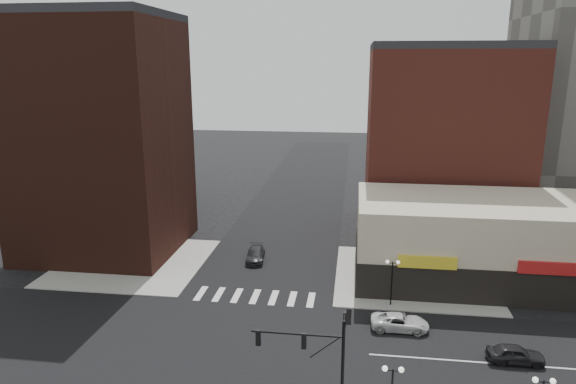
# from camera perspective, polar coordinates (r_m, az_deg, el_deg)

# --- Properties ---
(ground) EXTENTS (240.00, 240.00, 0.00)m
(ground) POSITION_cam_1_polar(r_m,az_deg,el_deg) (40.61, -5.86, -16.54)
(ground) COLOR black
(ground) RESTS_ON ground
(road_ew) EXTENTS (200.00, 14.00, 0.02)m
(road_ew) POSITION_cam_1_polar(r_m,az_deg,el_deg) (40.60, -5.86, -16.53)
(road_ew) COLOR black
(road_ew) RESTS_ON ground
(road_ns) EXTENTS (14.00, 200.00, 0.02)m
(road_ns) POSITION_cam_1_polar(r_m,az_deg,el_deg) (40.60, -5.86, -16.52)
(road_ns) COLOR black
(road_ns) RESTS_ON ground
(sidewalk_nw) EXTENTS (15.00, 15.00, 0.12)m
(sidewalk_nw) POSITION_cam_1_polar(r_m,az_deg,el_deg) (57.40, -16.79, -7.46)
(sidewalk_nw) COLOR gray
(sidewalk_nw) RESTS_ON ground
(sidewalk_ne) EXTENTS (15.00, 15.00, 0.12)m
(sidewalk_ne) POSITION_cam_1_polar(r_m,az_deg,el_deg) (52.92, 13.63, -9.14)
(sidewalk_ne) COLOR gray
(sidewalk_ne) RESTS_ON ground
(building_nw) EXTENTS (16.00, 15.00, 25.00)m
(building_nw) POSITION_cam_1_polar(r_m,az_deg,el_deg) (59.69, -20.05, 5.51)
(building_nw) COLOR #381A11
(building_nw) RESTS_ON ground
(building_nw_low) EXTENTS (20.00, 18.00, 12.00)m
(building_nw_low) POSITION_cam_1_polar(r_m,az_deg,el_deg) (80.37, -22.88, 2.62)
(building_nw_low) COLOR #381A11
(building_nw_low) RESTS_ON ground
(building_ne_midrise) EXTENTS (18.00, 15.00, 22.00)m
(building_ne_midrise) POSITION_cam_1_polar(r_m,az_deg,el_deg) (64.92, 16.85, 5.07)
(building_ne_midrise) COLOR maroon
(building_ne_midrise) RESTS_ON ground
(building_ne_row) EXTENTS (24.20, 12.20, 8.00)m
(building_ne_row) POSITION_cam_1_polar(r_m,az_deg,el_deg) (53.34, 20.77, -5.76)
(building_ne_row) COLOR beige
(building_ne_row) RESTS_ON ground
(traffic_signal) EXTENTS (5.59, 3.09, 7.77)m
(traffic_signal) POSITION_cam_1_polar(r_m,az_deg,el_deg) (30.46, 4.26, -17.02)
(traffic_signal) COLOR black
(traffic_signal) RESTS_ON ground
(street_lamp_se_a) EXTENTS (1.22, 0.32, 4.16)m
(street_lamp_se_a) POSITION_cam_1_polar(r_m,az_deg,el_deg) (31.30, 11.52, -19.99)
(street_lamp_se_a) COLOR black
(street_lamp_se_a) RESTS_ON sidewalk_se
(street_lamp_ne) EXTENTS (1.22, 0.32, 4.16)m
(street_lamp_ne) POSITION_cam_1_polar(r_m,az_deg,el_deg) (45.47, 11.51, -8.59)
(street_lamp_ne) COLOR black
(street_lamp_ne) RESTS_ON sidewalk_ne
(white_suv) EXTENTS (4.56, 2.11, 1.27)m
(white_suv) POSITION_cam_1_polar(r_m,az_deg,el_deg) (43.04, 12.32, -13.94)
(white_suv) COLOR silver
(white_suv) RESTS_ON ground
(dark_sedan_east) EXTENTS (3.93, 1.58, 1.34)m
(dark_sedan_east) POSITION_cam_1_polar(r_m,az_deg,el_deg) (41.34, 23.95, -16.14)
(dark_sedan_east) COLOR black
(dark_sedan_east) RESTS_ON ground
(dark_sedan_north) EXTENTS (2.30, 4.69, 1.31)m
(dark_sedan_north) POSITION_cam_1_polar(r_m,az_deg,el_deg) (55.46, -3.64, -6.96)
(dark_sedan_north) COLOR black
(dark_sedan_north) RESTS_ON ground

